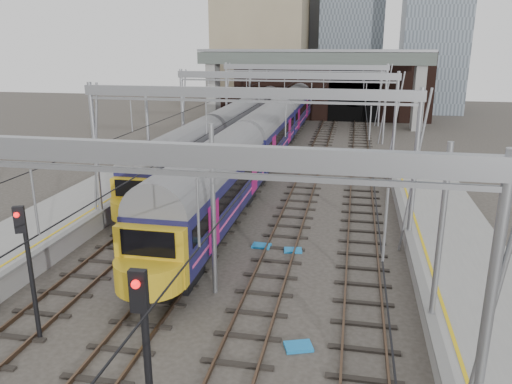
% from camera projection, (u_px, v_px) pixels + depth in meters
% --- Properties ---
extents(ground, '(160.00, 160.00, 0.00)m').
position_uv_depth(ground, '(201.00, 317.00, 18.76)').
color(ground, '#38332D').
rests_on(ground, ground).
extents(platform_left, '(4.32, 55.00, 1.12)m').
position_uv_depth(platform_left, '(4.00, 256.00, 22.85)').
color(platform_left, gray).
rests_on(platform_left, ground).
extents(platform_right, '(4.32, 47.00, 1.12)m').
position_uv_depth(platform_right, '(504.00, 360.00, 15.30)').
color(platform_right, gray).
rests_on(platform_right, ground).
extents(tracks, '(14.40, 80.00, 0.22)m').
position_uv_depth(tracks, '(269.00, 199.00, 32.86)').
color(tracks, '#4C3828').
rests_on(tracks, ground).
extents(overhead_line, '(16.80, 80.00, 8.00)m').
position_uv_depth(overhead_line, '(284.00, 90.00, 37.09)').
color(overhead_line, gray).
rests_on(overhead_line, ground).
extents(retaining_wall, '(28.00, 2.75, 9.00)m').
position_uv_depth(retaining_wall, '(327.00, 87.00, 66.09)').
color(retaining_wall, black).
rests_on(retaining_wall, ground).
extents(overbridge, '(28.00, 3.00, 9.25)m').
position_uv_depth(overbridge, '(313.00, 66.00, 59.94)').
color(overbridge, gray).
rests_on(overbridge, ground).
extents(train_main, '(2.88, 66.54, 4.93)m').
position_uv_depth(train_main, '(280.00, 120.00, 49.81)').
color(train_main, black).
rests_on(train_main, ground).
extents(train_second, '(2.56, 44.49, 4.49)m').
position_uv_depth(train_second, '(233.00, 127.00, 47.15)').
color(train_second, black).
rests_on(train_second, ground).
extents(signal_near_left, '(0.39, 0.47, 4.92)m').
position_uv_depth(signal_near_left, '(27.00, 258.00, 16.46)').
color(signal_near_left, black).
rests_on(signal_near_left, ground).
extents(signal_near_centre, '(0.39, 0.48, 5.36)m').
position_uv_depth(signal_near_centre, '(146.00, 351.00, 11.06)').
color(signal_near_centre, black).
rests_on(signal_near_centre, ground).
extents(equip_cover_a, '(0.95, 0.69, 0.11)m').
position_uv_depth(equip_cover_a, '(262.00, 246.00, 25.24)').
color(equip_cover_a, '#1978C1').
rests_on(equip_cover_a, ground).
extents(equip_cover_b, '(0.97, 0.75, 0.10)m').
position_uv_depth(equip_cover_b, '(293.00, 250.00, 24.71)').
color(equip_cover_b, '#1978C1').
rests_on(equip_cover_b, ground).
extents(equip_cover_c, '(1.09, 0.92, 0.11)m').
position_uv_depth(equip_cover_c, '(298.00, 347.00, 16.85)').
color(equip_cover_c, '#1978C1').
rests_on(equip_cover_c, ground).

